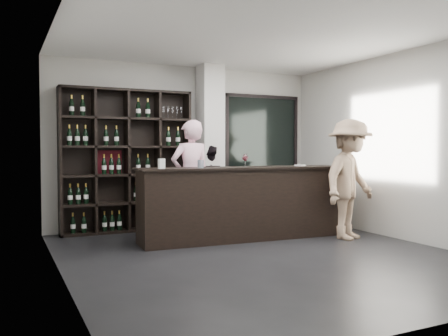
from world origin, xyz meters
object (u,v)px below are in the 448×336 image
wine_shelf (127,161)px  taster_black (209,186)px  tasting_counter (246,203)px  taster_pink (191,177)px  customer (350,179)px

wine_shelf → taster_black: bearing=-6.6°
tasting_counter → taster_pink: bearing=132.9°
customer → tasting_counter: bearing=132.6°
taster_black → customer: bearing=149.9°
wine_shelf → taster_black: (1.43, -0.17, -0.46)m
tasting_counter → taster_black: size_ratio=2.30×
wine_shelf → taster_pink: size_ratio=1.28×
wine_shelf → tasting_counter: bearing=-44.3°
wine_shelf → customer: (2.95, -2.17, -0.27)m
taster_black → customer: size_ratio=0.80×
tasting_counter → customer: customer is taller
customer → taster_pink: bearing=123.5°
taster_pink → customer: size_ratio=1.01×
tasting_counter → taster_pink: (-0.63, 0.75, 0.37)m
wine_shelf → taster_black: wine_shelf is taller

